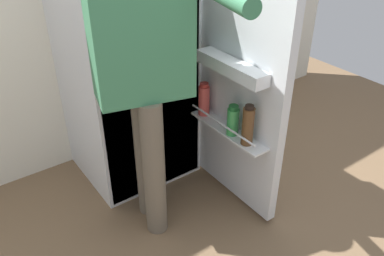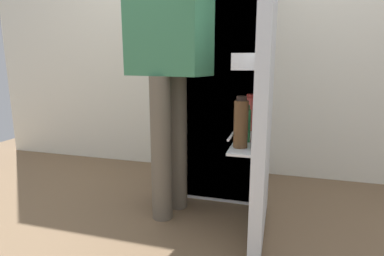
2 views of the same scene
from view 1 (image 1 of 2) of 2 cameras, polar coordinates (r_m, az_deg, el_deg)
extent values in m
plane|color=brown|center=(2.53, -1.78, -11.45)|extent=(5.27, 5.27, 0.00)
cube|color=silver|center=(2.50, -9.56, 10.81)|extent=(0.69, 0.63, 1.71)
cube|color=white|center=(2.24, -5.84, 8.60)|extent=(0.65, 0.01, 1.67)
cube|color=white|center=(2.29, -6.38, 8.13)|extent=(0.61, 0.09, 0.01)
cube|color=silver|center=(2.20, 7.19, 7.90)|extent=(0.06, 0.66, 1.65)
cube|color=white|center=(2.31, 5.09, -0.33)|extent=(0.11, 0.56, 0.01)
cylinder|color=silver|center=(2.25, 4.20, 0.60)|extent=(0.01, 0.54, 0.01)
cube|color=white|center=(2.13, 5.58, 8.60)|extent=(0.10, 0.48, 0.07)
cylinder|color=#DB4C47|center=(2.40, 1.70, 3.92)|extent=(0.07, 0.07, 0.18)
cylinder|color=#B22D28|center=(2.36, 1.74, 6.15)|extent=(0.05, 0.05, 0.02)
cylinder|color=brown|center=(2.14, 7.95, 0.22)|extent=(0.07, 0.07, 0.22)
cylinder|color=black|center=(2.08, 8.18, 2.97)|extent=(0.05, 0.05, 0.02)
cylinder|color=green|center=(2.22, 5.82, 0.89)|extent=(0.07, 0.07, 0.16)
cylinder|color=#195B28|center=(2.18, 5.95, 2.92)|extent=(0.05, 0.05, 0.02)
cylinder|color=#665B4C|center=(2.29, -6.65, -3.72)|extent=(0.12, 0.12, 0.83)
cylinder|color=#665B4C|center=(2.16, -5.42, -6.12)|extent=(0.12, 0.12, 0.83)
cube|color=#3D7F56|center=(1.89, -7.27, 12.58)|extent=(0.50, 0.32, 0.59)
cylinder|color=#3D7F56|center=(2.11, -8.96, 13.85)|extent=(0.08, 0.08, 0.55)
camera|label=2|loc=(1.68, 48.36, -10.29)|focal=29.10mm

